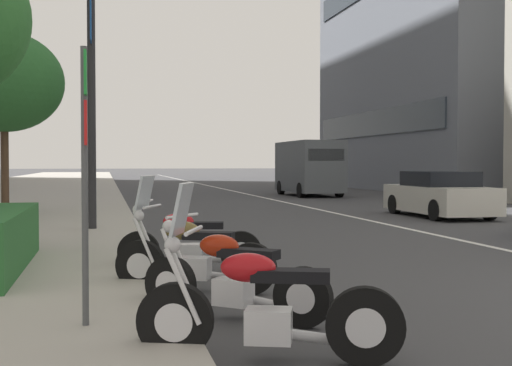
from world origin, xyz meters
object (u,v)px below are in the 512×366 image
object	(u,v)px
delivery_van_ahead	(309,167)
street_lamp_with_banners	(106,20)
motorcycle_mid_row	(188,245)
car_lead_in_lane	(439,195)
street_tree_far_plaza	(4,82)
parking_sign_by_curb	(85,151)
motorcycle_under_tarp	(192,257)
motorcycle_by_sign_pole	(263,309)
motorcycle_far_end_row	(231,280)

from	to	relation	value
delivery_van_ahead	street_lamp_with_banners	world-z (taller)	street_lamp_with_banners
motorcycle_mid_row	car_lead_in_lane	size ratio (longest dim) A/B	0.50
street_tree_far_plaza	motorcycle_mid_row	bearing A→B (deg)	-158.80
street_lamp_with_banners	street_tree_far_plaza	distance (m)	5.48
parking_sign_by_curb	street_lamp_with_banners	distance (m)	9.84
motorcycle_under_tarp	motorcycle_mid_row	distance (m)	1.50
motorcycle_by_sign_pole	street_lamp_with_banners	size ratio (longest dim) A/B	0.27
motorcycle_by_sign_pole	car_lead_in_lane	distance (m)	15.90
motorcycle_by_sign_pole	car_lead_in_lane	bearing A→B (deg)	-103.91
motorcycle_far_end_row	street_lamp_with_banners	bearing A→B (deg)	-42.09
car_lead_in_lane	street_lamp_with_banners	bearing A→B (deg)	107.09
motorcycle_under_tarp	car_lead_in_lane	xyz separation A→B (m)	(10.19, -8.92, 0.21)
motorcycle_by_sign_pole	parking_sign_by_curb	xyz separation A→B (m)	(0.99, 1.44, 1.31)
car_lead_in_lane	parking_sign_by_curb	size ratio (longest dim) A/B	1.68
motorcycle_far_end_row	street_lamp_with_banners	distance (m)	9.92
car_lead_in_lane	delivery_van_ahead	xyz separation A→B (m)	(13.48, -0.05, 0.80)
motorcycle_mid_row	parking_sign_by_curb	size ratio (longest dim) A/B	0.83
motorcycle_far_end_row	motorcycle_mid_row	bearing A→B (deg)	-48.63
motorcycle_far_end_row	car_lead_in_lane	world-z (taller)	car_lead_in_lane
motorcycle_far_end_row	delivery_van_ahead	distance (m)	26.71
delivery_van_ahead	street_tree_far_plaza	world-z (taller)	street_tree_far_plaza
motorcycle_by_sign_pole	motorcycle_under_tarp	size ratio (longest dim) A/B	1.08
car_lead_in_lane	delivery_van_ahead	distance (m)	13.50
motorcycle_far_end_row	car_lead_in_lane	bearing A→B (deg)	-86.68
motorcycle_under_tarp	motorcycle_far_end_row	bearing A→B (deg)	121.93
delivery_van_ahead	motorcycle_mid_row	bearing A→B (deg)	157.17
motorcycle_under_tarp	motorcycle_mid_row	world-z (taller)	motorcycle_under_tarp
motorcycle_far_end_row	motorcycle_under_tarp	world-z (taller)	motorcycle_under_tarp
motorcycle_far_end_row	street_tree_far_plaza	size ratio (longest dim) A/B	0.34
parking_sign_by_curb	street_lamp_with_banners	bearing A→B (deg)	-1.39
motorcycle_under_tarp	street_lamp_with_banners	distance (m)	8.54
car_lead_in_lane	parking_sign_by_curb	distance (m)	16.00
motorcycle_under_tarp	motorcycle_by_sign_pole	bearing A→B (deg)	117.53
car_lead_in_lane	delivery_van_ahead	bearing A→B (deg)	0.17
motorcycle_far_end_row	delivery_van_ahead	world-z (taller)	delivery_van_ahead
motorcycle_under_tarp	parking_sign_by_curb	world-z (taller)	parking_sign_by_curb
parking_sign_by_curb	street_tree_far_plaza	bearing A→B (deg)	10.65
motorcycle_by_sign_pole	motorcycle_mid_row	size ratio (longest dim) A/B	1.00
delivery_van_ahead	parking_sign_by_curb	size ratio (longest dim) A/B	2.01
motorcycle_far_end_row	street_lamp_with_banners	world-z (taller)	street_lamp_with_banners
street_lamp_with_banners	motorcycle_by_sign_pole	bearing A→B (deg)	-173.29
motorcycle_by_sign_pole	car_lead_in_lane	size ratio (longest dim) A/B	0.50
motorcycle_far_end_row	delivery_van_ahead	xyz separation A→B (m)	(25.22, -8.75, 1.05)
motorcycle_mid_row	delivery_van_ahead	distance (m)	23.90
motorcycle_far_end_row	motorcycle_mid_row	distance (m)	3.04
motorcycle_far_end_row	motorcycle_under_tarp	bearing A→B (deg)	-42.18
motorcycle_mid_row	car_lead_in_lane	distance (m)	12.37
motorcycle_under_tarp	street_tree_far_plaza	distance (m)	12.90
street_tree_far_plaza	motorcycle_by_sign_pole	bearing A→B (deg)	-164.78
parking_sign_by_curb	motorcycle_far_end_row	bearing A→B (deg)	-68.85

